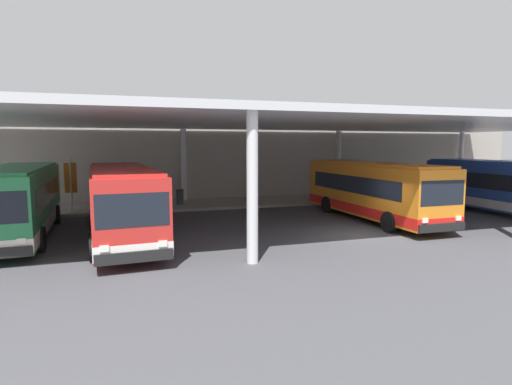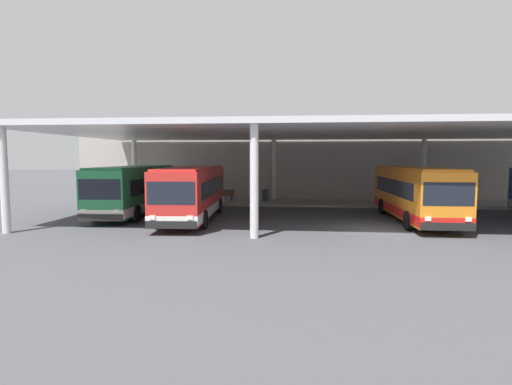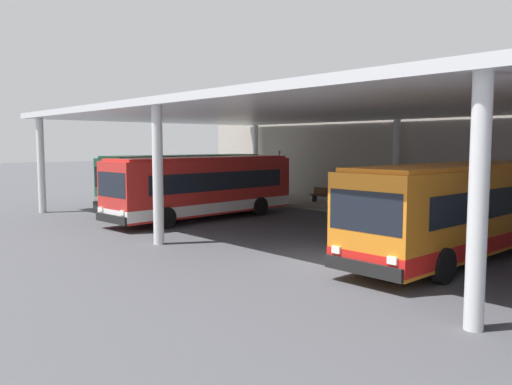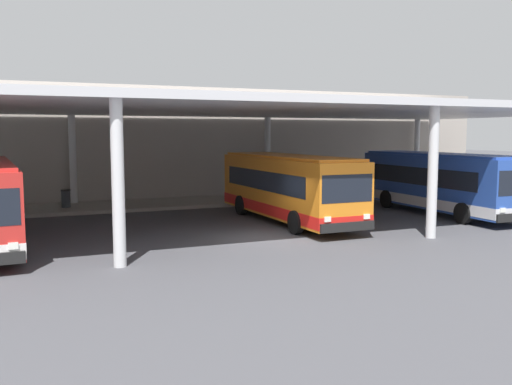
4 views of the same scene
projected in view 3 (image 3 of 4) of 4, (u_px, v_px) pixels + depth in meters
ground_plane at (325, 261)px, 16.97m from camera, size 200.00×200.00×0.00m
platform_kerb at (486, 222)px, 24.77m from camera, size 42.00×4.50×0.18m
canopy_shelter at (419, 106)px, 20.13m from camera, size 40.00×17.00×5.55m
bus_nearest_bay at (186, 180)px, 30.87m from camera, size 3.03×10.63×3.17m
bus_second_bay at (203, 187)px, 26.38m from camera, size 3.17×10.66×3.17m
bus_middle_bay at (458, 210)px, 17.17m from camera, size 2.78×10.55×3.17m
bench_waiting at (324, 195)px, 32.35m from camera, size 1.80×0.45×0.92m
trash_bin at (367, 199)px, 29.62m from camera, size 0.52×0.52×0.98m
banner_sign at (279, 172)px, 33.93m from camera, size 0.70×0.12×3.20m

